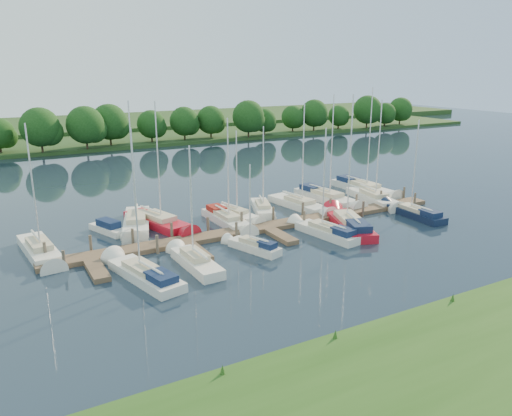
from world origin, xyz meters
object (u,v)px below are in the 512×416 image
sailboat_n_0 (40,252)px  motorboat (110,229)px  dock (268,229)px  sailboat_n_5 (236,216)px  sailboat_s_2 (253,247)px

sailboat_n_0 → motorboat: sailboat_n_0 is taller
motorboat → dock: bearing=132.0°
sailboat_n_0 → sailboat_n_5: 18.46m
sailboat_n_5 → sailboat_s_2: size_ratio=1.21×
sailboat_n_0 → motorboat: (6.28, 3.01, 0.04)m
motorboat → sailboat_s_2: sailboat_s_2 is taller
sailboat_s_2 → motorboat: bearing=112.5°
sailboat_n_0 → motorboat: size_ratio=2.20×
sailboat_s_2 → dock: bearing=26.7°
sailboat_n_5 → motorboat: bearing=-20.1°
sailboat_n_5 → sailboat_s_2: (-2.79, -8.87, 0.05)m
motorboat → sailboat_s_2: 13.97m
sailboat_n_0 → sailboat_s_2: size_ratio=1.47×
motorboat → sailboat_n_5: size_ratio=0.55×
sailboat_n_0 → dock: bearing=163.3°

